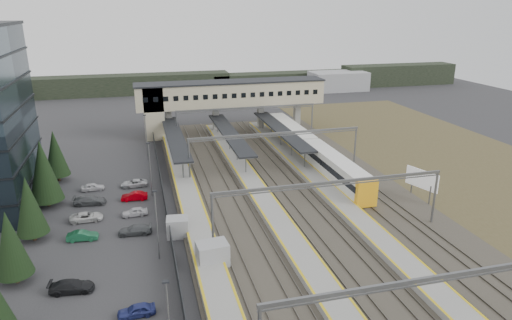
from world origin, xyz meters
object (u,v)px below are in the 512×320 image
object	(u,v)px
relay_cabin_far	(178,227)
footbridge	(218,97)
billboard	(422,180)
train	(311,150)
relay_cabin_near	(212,255)

from	to	relation	value
relay_cabin_far	footbridge	size ratio (longest dim) A/B	0.07
relay_cabin_far	billboard	size ratio (longest dim) A/B	0.54
footbridge	train	size ratio (longest dim) A/B	0.95
relay_cabin_far	billboard	bearing A→B (deg)	3.85
relay_cabin_near	train	distance (m)	37.31
relay_cabin_near	footbridge	bearing A→B (deg)	79.02
relay_cabin_near	relay_cabin_far	distance (m)	8.23
footbridge	train	bearing A→B (deg)	-62.08
footbridge	billboard	size ratio (longest dim) A/B	7.87
relay_cabin_far	billboard	distance (m)	34.63
relay_cabin_near	footbridge	world-z (taller)	footbridge
footbridge	train	world-z (taller)	footbridge
train	footbridge	bearing A→B (deg)	117.92
relay_cabin_far	train	world-z (taller)	train
relay_cabin_near	relay_cabin_far	xyz separation A→B (m)	(-2.95, 7.68, -0.18)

